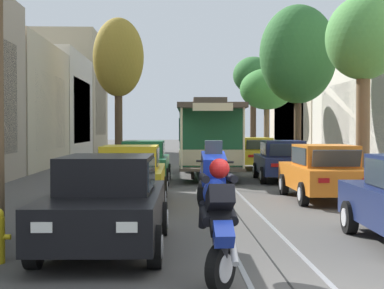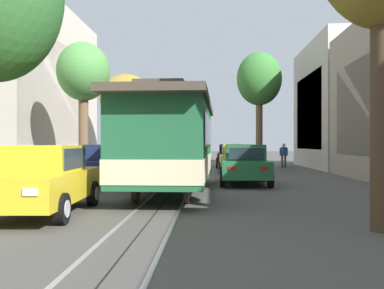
% 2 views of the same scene
% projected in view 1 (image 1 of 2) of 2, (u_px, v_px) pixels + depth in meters
% --- Properties ---
extents(ground_plane, '(160.00, 160.00, 0.00)m').
position_uv_depth(ground_plane, '(206.00, 172.00, 27.36)').
color(ground_plane, '#4C4947').
extents(trolley_track_rails, '(1.14, 59.57, 0.01)m').
position_uv_depth(trolley_track_rails, '(202.00, 167.00, 30.51)').
color(trolley_track_rails, gray).
rests_on(trolley_track_rails, ground).
extents(building_facade_left, '(5.91, 51.27, 10.05)m').
position_uv_depth(building_facade_left, '(1.00, 90.00, 30.07)').
color(building_facade_left, beige).
rests_on(building_facade_left, ground).
extents(parked_car_black_near_left, '(2.06, 4.39, 1.58)m').
position_uv_depth(parked_car_black_near_left, '(107.00, 202.00, 9.81)').
color(parked_car_black_near_left, black).
rests_on(parked_car_black_near_left, ground).
extents(parked_car_yellow_second_left, '(2.02, 4.37, 1.58)m').
position_uv_depth(parked_car_yellow_second_left, '(130.00, 174.00, 15.75)').
color(parked_car_yellow_second_left, gold).
rests_on(parked_car_yellow_second_left, ground).
extents(parked_car_green_mid_left, '(2.06, 4.39, 1.58)m').
position_uv_depth(parked_car_green_mid_left, '(144.00, 162.00, 21.92)').
color(parked_car_green_mid_left, '#1E6038').
rests_on(parked_car_green_mid_left, ground).
extents(parked_car_orange_second_right, '(2.01, 4.37, 1.58)m').
position_uv_depth(parked_car_orange_second_right, '(324.00, 172.00, 16.60)').
color(parked_car_orange_second_right, orange).
rests_on(parked_car_orange_second_right, ground).
extents(parked_car_navy_mid_right, '(2.13, 4.41, 1.58)m').
position_uv_depth(parked_car_navy_mid_right, '(282.00, 160.00, 22.64)').
color(parked_car_navy_mid_right, '#19234C').
rests_on(parked_car_navy_mid_right, ground).
extents(parked_car_yellow_fourth_right, '(2.12, 4.41, 1.58)m').
position_uv_depth(parked_car_yellow_fourth_right, '(255.00, 153.00, 29.59)').
color(parked_car_yellow_fourth_right, gold).
rests_on(parked_car_yellow_fourth_right, ground).
extents(street_tree_kerb_left_second, '(2.71, 2.40, 7.95)m').
position_uv_depth(street_tree_kerb_left_second, '(118.00, 59.00, 30.94)').
color(street_tree_kerb_left_second, '#4C3826').
rests_on(street_tree_kerb_left_second, ground).
extents(street_tree_kerb_right_second, '(2.47, 2.72, 6.42)m').
position_uv_depth(street_tree_kerb_right_second, '(364.00, 42.00, 19.11)').
color(street_tree_kerb_right_second, brown).
rests_on(street_tree_kerb_right_second, ground).
extents(street_tree_kerb_right_mid, '(3.73, 3.56, 8.03)m').
position_uv_depth(street_tree_kerb_right_mid, '(298.00, 55.00, 28.09)').
color(street_tree_kerb_right_mid, '#4C3826').
rests_on(street_tree_kerb_right_mid, ground).
extents(street_tree_kerb_right_fourth, '(3.44, 3.28, 5.88)m').
position_uv_depth(street_tree_kerb_right_fourth, '(267.00, 90.00, 37.14)').
color(street_tree_kerb_right_fourth, brown).
rests_on(street_tree_kerb_right_fourth, ground).
extents(street_tree_kerb_right_far, '(3.17, 3.34, 7.64)m').
position_uv_depth(street_tree_kerb_right_far, '(253.00, 77.00, 45.23)').
color(street_tree_kerb_right_far, '#4C3826').
rests_on(street_tree_kerb_right_far, ground).
extents(cable_car_trolley, '(2.78, 9.17, 3.28)m').
position_uv_depth(cable_car_trolley, '(208.00, 137.00, 25.54)').
color(cable_car_trolley, '#1E5B38').
rests_on(cable_car_trolley, ground).
extents(motorcycle_with_rider, '(0.51, 1.83, 1.88)m').
position_uv_depth(motorcycle_with_rider, '(217.00, 209.00, 7.62)').
color(motorcycle_with_rider, black).
rests_on(motorcycle_with_rider, ground).
extents(pedestrian_on_left_pavement, '(0.55, 0.41, 1.55)m').
position_uv_depth(pedestrian_on_left_pavement, '(360.00, 161.00, 21.21)').
color(pedestrian_on_left_pavement, '#282D38').
rests_on(pedestrian_on_left_pavement, ground).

